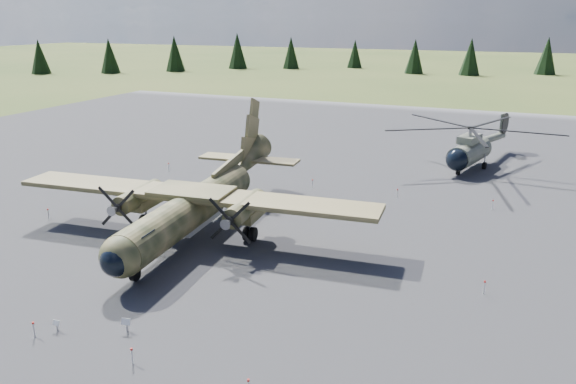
% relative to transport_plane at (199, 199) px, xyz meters
% --- Properties ---
extents(ground, '(500.00, 500.00, 0.00)m').
position_rel_transport_plane_xyz_m(ground, '(3.93, -2.28, -2.60)').
color(ground, brown).
rests_on(ground, ground).
extents(apron, '(120.00, 120.00, 0.04)m').
position_rel_transport_plane_xyz_m(apron, '(3.93, 7.72, -2.60)').
color(apron, slate).
rests_on(apron, ground).
extents(transport_plane, '(27.46, 24.87, 9.04)m').
position_rel_transport_plane_xyz_m(transport_plane, '(0.00, 0.00, 0.00)').
color(transport_plane, '#2E361D').
rests_on(transport_plane, ground).
extents(helicopter_near, '(22.17, 23.08, 4.65)m').
position_rel_transport_plane_xyz_m(helicopter_near, '(16.76, 26.43, 0.70)').
color(helicopter_near, gray).
rests_on(helicopter_near, ground).
extents(info_placard_left, '(0.40, 0.20, 0.62)m').
position_rel_transport_plane_xyz_m(info_placard_left, '(0.54, -14.92, -2.19)').
color(info_placard_left, gray).
rests_on(info_placard_left, ground).
extents(info_placard_right, '(0.52, 0.30, 0.77)m').
position_rel_transport_plane_xyz_m(info_placard_right, '(3.89, -13.60, -2.09)').
color(info_placard_right, gray).
rests_on(info_placard_right, ground).
extents(barrier_fence, '(33.12, 29.62, 0.85)m').
position_rel_transport_plane_xyz_m(barrier_fence, '(3.47, -2.36, -2.09)').
color(barrier_fence, white).
rests_on(barrier_fence, ground).
extents(treeline, '(296.47, 293.96, 10.95)m').
position_rel_transport_plane_xyz_m(treeline, '(6.25, -3.82, 2.23)').
color(treeline, black).
rests_on(treeline, ground).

